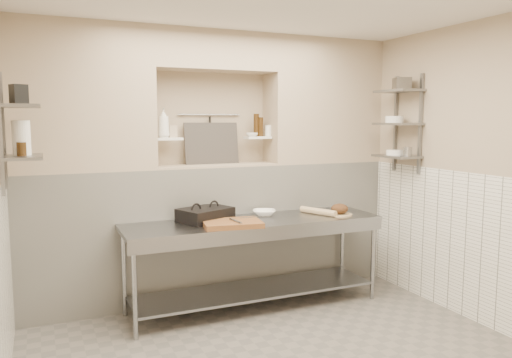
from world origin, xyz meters
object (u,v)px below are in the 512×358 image
rolling_pin (318,211)px  jug_left (21,138)px  bread_loaf (340,209)px  bowl_alcove (252,135)px  cutting_board (232,223)px  bottle_soap (164,123)px  mixing_bowl (264,213)px  prep_table (255,246)px  panini_press (205,215)px

rolling_pin → jug_left: (-2.80, -0.09, 0.82)m
bread_loaf → bowl_alcove: (-0.72, 0.65, 0.76)m
cutting_board → bottle_soap: bottle_soap is taller
mixing_bowl → bread_loaf: bearing=-22.0°
jug_left → rolling_pin: bearing=1.9°
prep_table → mixing_bowl: bearing=45.0°
prep_table → mixing_bowl: size_ratio=10.78×
mixing_bowl → rolling_pin: bearing=-17.9°
rolling_pin → mixing_bowl: bearing=162.1°
prep_table → bowl_alcove: bearing=69.5°
bread_loaf → bowl_alcove: 1.24m
panini_press → mixing_bowl: size_ratio=2.42×
panini_press → rolling_pin: size_ratio=1.33×
mixing_bowl → bowl_alcove: size_ratio=1.87×
prep_table → jug_left: bearing=-177.8°
prep_table → rolling_pin: rolling_pin is taller
panini_press → bowl_alcove: (0.67, 0.39, 0.77)m
prep_table → panini_press: bearing=161.7°
cutting_board → prep_table: bearing=28.0°
prep_table → bottle_soap: size_ratio=8.65×
bread_loaf → jug_left: jug_left is taller
cutting_board → rolling_pin: bearing=9.5°
cutting_board → mixing_bowl: 0.60m
cutting_board → rolling_pin: size_ratio=1.23×
bread_loaf → jug_left: bearing=179.5°
panini_press → cutting_board: bearing=-85.2°
mixing_bowl → bottle_soap: (-0.96, 0.35, 0.93)m
prep_table → bread_loaf: bearing=-6.6°
panini_press → bread_loaf: bearing=-33.2°
mixing_bowl → rolling_pin: (0.55, -0.18, 0.00)m
mixing_bowl → bottle_soap: size_ratio=0.80×
cutting_board → mixing_bowl: bearing=35.5°
bread_loaf → bottle_soap: 2.02m
bread_loaf → jug_left: 3.08m
mixing_bowl → bowl_alcove: bowl_alcove is taller
mixing_bowl → jug_left: bearing=-173.1°
rolling_pin → bowl_alcove: bowl_alcove is taller
bowl_alcove → jug_left: size_ratio=0.47×
bowl_alcove → prep_table: bearing=-110.5°
bowl_alcove → bread_loaf: bearing=-42.1°
cutting_board → rolling_pin: rolling_pin is taller
cutting_board → jug_left: 1.94m
prep_table → bread_loaf: size_ratio=14.61×
cutting_board → bread_loaf: 1.23m
rolling_pin → bottle_soap: bottle_soap is taller
rolling_pin → prep_table: bearing=-178.9°
panini_press → mixing_bowl: 0.66m
prep_table → cutting_board: (-0.30, -0.16, 0.28)m
bottle_soap → bowl_alcove: bottle_soap is taller
prep_table → bread_loaf: (0.92, -0.11, 0.33)m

